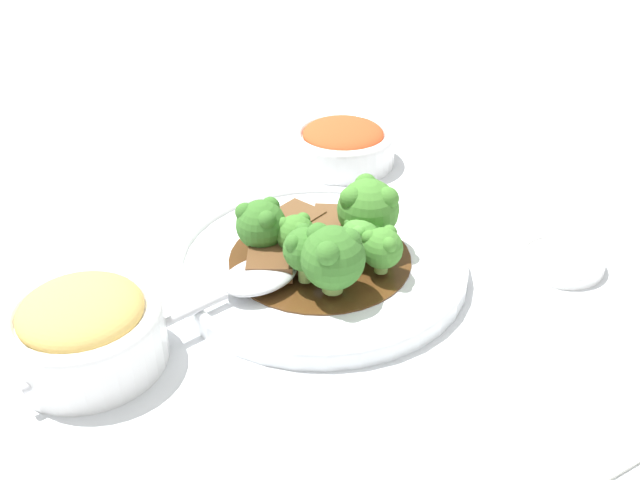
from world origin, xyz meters
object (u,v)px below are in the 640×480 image
object	(u,v)px
broccoli_floret_1	(368,208)
side_bowl_appetizer	(84,328)
beef_strip_3	(291,224)
sauce_dish	(562,260)
main_plate	(320,263)
broccoli_floret_0	(382,247)
broccoli_floret_6	(261,224)
serving_spoon	(242,284)
broccoli_floret_5	(361,236)
beef_strip_1	(272,261)
beef_strip_0	(329,254)
broccoli_floret_3	(296,234)
beef_strip_2	(327,228)
broccoli_floret_4	(305,249)
side_bowl_kimchi	(343,143)
broccoli_floret_2	(333,256)

from	to	relation	value
broccoli_floret_1	side_bowl_appetizer	bearing A→B (deg)	-82.76
beef_strip_3	sauce_dish	size ratio (longest dim) A/B	0.89
main_plate	broccoli_floret_0	world-z (taller)	broccoli_floret_0
broccoli_floret_6	serving_spoon	bearing A→B (deg)	-36.40
serving_spoon	sauce_dish	bearing A→B (deg)	77.82
serving_spoon	broccoli_floret_5	bearing A→B (deg)	91.44
beef_strip_1	broccoli_floret_5	distance (m)	0.08
broccoli_floret_1	serving_spoon	distance (m)	0.13
beef_strip_3	side_bowl_appetizer	xyz separation A→B (m)	(0.08, -0.20, 0.00)
beef_strip_0	side_bowl_appetizer	size ratio (longest dim) A/B	0.55
serving_spoon	broccoli_floret_3	bearing A→B (deg)	115.71
beef_strip_0	broccoli_floret_0	xyz separation A→B (m)	(0.03, 0.03, 0.02)
beef_strip_2	broccoli_floret_3	bearing A→B (deg)	-62.43
serving_spoon	side_bowl_appetizer	xyz separation A→B (m)	(0.01, -0.13, 0.01)
broccoli_floret_4	side_bowl_appetizer	xyz separation A→B (m)	(0.00, -0.18, -0.02)
beef_strip_1	side_bowl_appetizer	world-z (taller)	side_bowl_appetizer
main_plate	side_bowl_kimchi	bearing A→B (deg)	148.42
broccoli_floret_3	broccoli_floret_5	distance (m)	0.06
beef_strip_0	sauce_dish	distance (m)	0.21
beef_strip_3	sauce_dish	distance (m)	0.25
broccoli_floret_0	broccoli_floret_4	world-z (taller)	broccoli_floret_4
broccoli_floret_6	broccoli_floret_2	bearing A→B (deg)	21.27
main_plate	side_bowl_appetizer	size ratio (longest dim) A/B	2.20
beef_strip_0	broccoli_floret_3	size ratio (longest dim) A/B	1.65
side_bowl_appetizer	beef_strip_1	bearing A→B (deg)	100.54
main_plate	serving_spoon	xyz separation A→B (m)	(0.02, -0.08, 0.02)
beef_strip_1	beef_strip_3	distance (m)	0.06
broccoli_floret_2	sauce_dish	world-z (taller)	broccoli_floret_2
broccoli_floret_1	broccoli_floret_2	size ratio (longest dim) A/B	1.06
beef_strip_3	serving_spoon	world-z (taller)	beef_strip_3
beef_strip_3	broccoli_floret_2	world-z (taller)	broccoli_floret_2
broccoli_floret_5	serving_spoon	distance (m)	0.11
main_plate	sauce_dish	bearing A→B (deg)	67.73
broccoli_floret_3	broccoli_floret_2	bearing A→B (deg)	6.72
broccoli_floret_0	broccoli_floret_3	size ratio (longest dim) A/B	1.04
beef_strip_2	broccoli_floret_4	bearing A→B (deg)	-39.13
broccoli_floret_0	side_bowl_appetizer	size ratio (longest dim) A/B	0.34
broccoli_floret_3	serving_spoon	world-z (taller)	broccoli_floret_3
broccoli_floret_3	sauce_dish	xyz separation A→B (m)	(0.09, 0.22, -0.03)
beef_strip_0	broccoli_floret_1	bearing A→B (deg)	104.36
beef_strip_3	broccoli_floret_1	distance (m)	0.08
beef_strip_2	serving_spoon	xyz separation A→B (m)	(0.05, -0.10, -0.00)
broccoli_floret_1	side_bowl_appetizer	xyz separation A→B (m)	(0.03, -0.25, -0.02)
broccoli_floret_3	main_plate	bearing A→B (deg)	69.71
beef_strip_0	beef_strip_1	distance (m)	0.05
broccoli_floret_0	broccoli_floret_1	size ratio (longest dim) A/B	0.66
beef_strip_2	broccoli_floret_3	world-z (taller)	broccoli_floret_3
broccoli_floret_0	side_bowl_kimchi	bearing A→B (deg)	161.25
beef_strip_2	broccoli_floret_5	size ratio (longest dim) A/B	1.74
beef_strip_0	sauce_dish	size ratio (longest dim) A/B	0.86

